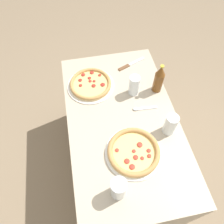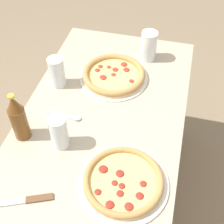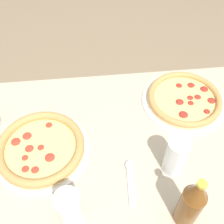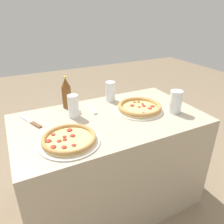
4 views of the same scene
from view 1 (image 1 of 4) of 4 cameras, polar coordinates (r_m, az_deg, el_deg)
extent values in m
plane|color=#847056|center=(2.05, 1.98, -12.61)|extent=(8.00, 8.00, 0.00)
cube|color=#B7A88E|center=(1.72, 2.33, -8.30)|extent=(1.23, 0.70, 0.72)
cylinder|color=silver|center=(1.57, -5.55, 6.89)|extent=(0.33, 0.33, 0.01)
cylinder|color=#E5C689|center=(1.56, -5.58, 7.13)|extent=(0.29, 0.29, 0.01)
cylinder|color=#E5C170|center=(1.56, -5.61, 7.31)|extent=(0.25, 0.25, 0.00)
torus|color=tan|center=(1.55, -5.62, 7.45)|extent=(0.29, 0.29, 0.02)
ellipsoid|color=maroon|center=(1.55, -8.23, 6.90)|extent=(0.03, 0.03, 0.01)
ellipsoid|color=maroon|center=(1.54, -2.45, 7.17)|extent=(0.03, 0.03, 0.01)
ellipsoid|color=maroon|center=(1.54, -4.82, 6.87)|extent=(0.03, 0.03, 0.01)
ellipsoid|color=maroon|center=(1.60, -3.23, 9.59)|extent=(0.02, 0.02, 0.01)
ellipsoid|color=maroon|center=(1.57, -5.74, 8.03)|extent=(0.02, 0.02, 0.01)
ellipsoid|color=maroon|center=(1.62, -5.29, 10.22)|extent=(0.03, 0.03, 0.01)
ellipsoid|color=maroon|center=(1.59, -5.91, 8.83)|extent=(0.03, 0.03, 0.01)
ellipsoid|color=maroon|center=(1.62, -7.52, 9.64)|extent=(0.03, 0.03, 0.01)
ellipsoid|color=maroon|center=(1.58, -8.31, 8.25)|extent=(0.03, 0.03, 0.01)
ellipsoid|color=maroon|center=(1.57, -4.70, 8.04)|extent=(0.02, 0.02, 0.01)
cylinder|color=white|center=(1.30, 5.62, -10.56)|extent=(0.33, 0.33, 0.01)
cylinder|color=#E5C689|center=(1.29, 5.66, -10.39)|extent=(0.30, 0.30, 0.01)
cylinder|color=#E5C170|center=(1.28, 5.68, -10.26)|extent=(0.27, 0.27, 0.00)
torus|color=tan|center=(1.27, 5.71, -10.12)|extent=(0.31, 0.31, 0.03)
ellipsoid|color=#A83323|center=(1.28, 9.71, -11.25)|extent=(0.02, 0.02, 0.01)
ellipsoid|color=#A83323|center=(1.27, 7.90, -11.87)|extent=(0.02, 0.02, 0.00)
ellipsoid|color=#A83323|center=(1.28, 5.73, -10.13)|extent=(0.02, 0.02, 0.01)
ellipsoid|color=#A83323|center=(1.29, 9.58, -9.91)|extent=(0.03, 0.03, 0.01)
ellipsoid|color=#A83323|center=(1.24, 5.28, -14.07)|extent=(0.03, 0.03, 0.01)
ellipsoid|color=#A83323|center=(1.25, 3.92, -12.69)|extent=(0.03, 0.03, 0.01)
ellipsoid|color=#A83323|center=(1.26, 6.21, -11.69)|extent=(0.03, 0.03, 0.01)
ellipsoid|color=#A83323|center=(1.30, 7.26, -8.46)|extent=(0.03, 0.03, 0.01)
ellipsoid|color=#A83323|center=(1.27, 1.29, -9.94)|extent=(0.02, 0.02, 0.01)
cylinder|color=white|center=(1.48, 5.79, 6.93)|extent=(0.07, 0.07, 0.15)
cylinder|color=black|center=(1.50, 5.70, 6.23)|extent=(0.06, 0.06, 0.09)
cylinder|color=white|center=(1.15, 1.72, -19.35)|extent=(0.08, 0.08, 0.15)
cylinder|color=orange|center=(1.17, 1.69, -19.62)|extent=(0.07, 0.07, 0.10)
cylinder|color=white|center=(1.34, 15.00, -3.16)|extent=(0.07, 0.07, 0.15)
cylinder|color=silver|center=(1.37, 14.72, -3.81)|extent=(0.06, 0.06, 0.08)
cylinder|color=brown|center=(1.52, 11.95, 7.63)|extent=(0.07, 0.07, 0.15)
cone|color=brown|center=(1.44, 12.72, 10.50)|extent=(0.06, 0.06, 0.07)
cylinder|color=gold|center=(1.41, 13.01, 11.55)|extent=(0.02, 0.02, 0.01)
cube|color=brown|center=(1.69, 3.14, 11.52)|extent=(0.06, 0.10, 0.01)
cube|color=silver|center=(1.74, 6.41, 13.01)|extent=(0.08, 0.14, 0.01)
cube|color=silver|center=(1.46, 9.16, 1.05)|extent=(0.03, 0.13, 0.01)
ellipsoid|color=silver|center=(1.45, 6.19, 0.81)|extent=(0.03, 0.04, 0.01)
camera|label=2|loc=(1.60, -19.57, 48.07)|focal=50.00mm
camera|label=3|loc=(1.07, 40.47, 26.26)|focal=45.00mm
camera|label=4|loc=(1.66, -48.29, 20.65)|focal=35.00mm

